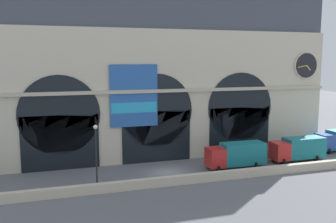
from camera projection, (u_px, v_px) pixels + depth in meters
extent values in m
plane|color=slate|center=(168.00, 172.00, 43.64)|extent=(200.00, 200.00, 0.00)
cube|color=beige|center=(180.00, 180.00, 39.41)|extent=(90.00, 0.70, 0.99)
cube|color=beige|center=(151.00, 95.00, 49.75)|extent=(51.05, 5.53, 17.31)
cube|color=#424751|center=(150.00, 11.00, 48.47)|extent=(51.05, 4.93, 4.91)
cube|color=black|center=(61.00, 143.00, 44.25)|extent=(9.21, 0.20, 6.79)
cylinder|color=black|center=(59.00, 115.00, 43.77)|extent=(9.70, 0.20, 9.70)
cube|color=black|center=(157.00, 136.00, 47.84)|extent=(9.21, 0.20, 6.79)
cylinder|color=black|center=(157.00, 111.00, 47.36)|extent=(9.70, 0.20, 9.70)
cube|color=black|center=(240.00, 131.00, 51.43)|extent=(9.21, 0.20, 6.79)
cylinder|color=black|center=(240.00, 107.00, 50.95)|extent=(9.70, 0.20, 9.70)
cylinder|color=beige|center=(306.00, 65.00, 53.14)|extent=(3.89, 0.25, 3.89)
cylinder|color=black|center=(306.00, 65.00, 53.03)|extent=(3.60, 0.06, 3.60)
cube|color=gold|center=(309.00, 68.00, 53.12)|extent=(0.81, 0.04, 0.81)
cube|color=gold|center=(302.00, 66.00, 52.75)|extent=(1.53, 0.04, 0.40)
cube|color=#2659A5|center=(134.00, 96.00, 46.06)|extent=(6.14, 0.12, 7.89)
cube|color=#26A5D8|center=(134.00, 108.00, 46.20)|extent=(5.90, 0.04, 1.35)
cube|color=#C0B49A|center=(157.00, 91.00, 46.90)|extent=(51.05, 0.50, 0.44)
cube|color=red|center=(215.00, 157.00, 44.53)|extent=(2.00, 2.30, 2.30)
cube|color=#19727A|center=(243.00, 153.00, 45.61)|extent=(5.50, 2.30, 2.70)
cylinder|color=black|center=(218.00, 169.00, 43.68)|extent=(0.28, 0.84, 0.84)
cylinder|color=black|center=(211.00, 164.00, 45.64)|extent=(0.28, 0.84, 0.84)
cylinder|color=black|center=(256.00, 165.00, 45.19)|extent=(0.28, 0.84, 0.84)
cylinder|color=black|center=(247.00, 161.00, 47.15)|extent=(0.28, 0.84, 0.84)
cube|color=red|center=(280.00, 151.00, 47.62)|extent=(2.00, 2.30, 2.30)
cube|color=#19727A|center=(304.00, 147.00, 48.70)|extent=(5.50, 2.30, 2.70)
cylinder|color=black|center=(283.00, 162.00, 46.77)|extent=(0.28, 0.84, 0.84)
cylinder|color=black|center=(274.00, 157.00, 48.73)|extent=(0.28, 0.84, 0.84)
cylinder|color=black|center=(316.00, 158.00, 48.28)|extent=(0.28, 0.84, 0.84)
cylinder|color=black|center=(306.00, 155.00, 50.24)|extent=(0.28, 0.84, 0.84)
cube|color=#28479E|center=(325.00, 142.00, 53.00)|extent=(2.00, 2.30, 2.30)
cylinder|color=black|center=(329.00, 151.00, 52.15)|extent=(0.28, 0.84, 0.84)
cylinder|color=black|center=(319.00, 148.00, 54.11)|extent=(0.28, 0.84, 0.84)
cylinder|color=black|center=(96.00, 160.00, 37.18)|extent=(0.16, 0.16, 6.50)
sphere|color=#F2EDCC|center=(95.00, 127.00, 36.69)|extent=(0.44, 0.44, 0.44)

